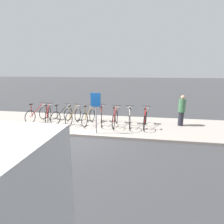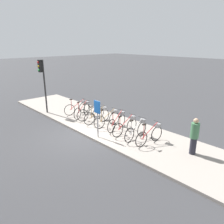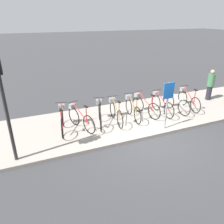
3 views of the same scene
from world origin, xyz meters
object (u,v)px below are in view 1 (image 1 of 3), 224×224
at_px(parked_bicycle_1, 48,114).
at_px(pedestrian, 182,110).
at_px(parked_bicycle_0, 38,113).
at_px(parked_bicycle_6, 115,117).
at_px(parked_bicycle_5, 101,115).
at_px(parked_bicycle_7, 130,117).
at_px(parked_bicycle_8, 145,118).
at_px(sign_post, 96,106).
at_px(parked_bicycle_3, 74,115).
at_px(parked_bicycle_2, 63,114).
at_px(parked_bicycle_4, 89,115).

xyz_separation_m(parked_bicycle_1, pedestrian, (7.00, 0.52, 0.36)).
height_order(parked_bicycle_0, parked_bicycle_6, same).
bearing_deg(pedestrian, parked_bicycle_5, -174.61).
distance_m(parked_bicycle_7, pedestrian, 2.66).
distance_m(parked_bicycle_5, parked_bicycle_8, 2.27).
relative_size(parked_bicycle_1, pedestrian, 1.04).
xyz_separation_m(parked_bicycle_0, sign_post, (3.67, -1.39, 0.80)).
relative_size(parked_bicycle_1, parked_bicycle_5, 0.97).
bearing_deg(sign_post, parked_bicycle_8, 31.23).
distance_m(parked_bicycle_0, parked_bicycle_7, 5.07).
height_order(parked_bicycle_0, parked_bicycle_7, same).
height_order(parked_bicycle_3, parked_bicycle_8, same).
distance_m(parked_bicycle_5, parked_bicycle_7, 1.50).
height_order(parked_bicycle_2, pedestrian, pedestrian).
height_order(parked_bicycle_2, sign_post, sign_post).
bearing_deg(parked_bicycle_6, parked_bicycle_1, 179.85).
bearing_deg(parked_bicycle_6, sign_post, -117.71).
relative_size(parked_bicycle_4, sign_post, 0.93).
relative_size(parked_bicycle_4, pedestrian, 1.09).
distance_m(pedestrian, sign_post, 4.40).
relative_size(parked_bicycle_7, sign_post, 0.93).
distance_m(parked_bicycle_4, parked_bicycle_7, 2.13).
distance_m(parked_bicycle_3, parked_bicycle_7, 2.93).
bearing_deg(parked_bicycle_3, parked_bicycle_6, 0.06).
distance_m(parked_bicycle_0, parked_bicycle_8, 5.85).
distance_m(parked_bicycle_3, sign_post, 2.15).
distance_m(parked_bicycle_1, parked_bicycle_5, 2.93).
height_order(parked_bicycle_1, sign_post, sign_post).
xyz_separation_m(parked_bicycle_5, parked_bicycle_8, (2.27, -0.11, 0.00)).
height_order(parked_bicycle_5, sign_post, sign_post).
height_order(parked_bicycle_0, parked_bicycle_2, same).
bearing_deg(parked_bicycle_8, parked_bicycle_5, 177.14).
relative_size(parked_bicycle_0, parked_bicycle_8, 0.99).
bearing_deg(parked_bicycle_3, parked_bicycle_0, 177.32).
bearing_deg(parked_bicycle_0, parked_bicycle_1, -7.68).
relative_size(parked_bicycle_1, parked_bicycle_3, 0.95).
bearing_deg(parked_bicycle_4, sign_post, -61.83).
height_order(parked_bicycle_5, parked_bicycle_8, same).
bearing_deg(parked_bicycle_7, parked_bicycle_5, 173.81).
bearing_deg(parked_bicycle_7, parked_bicycle_2, 178.74).
bearing_deg(parked_bicycle_5, parked_bicycle_8, -2.86).
height_order(parked_bicycle_4, sign_post, sign_post).
distance_m(parked_bicycle_0, parked_bicycle_1, 0.66).
bearing_deg(parked_bicycle_3, parked_bicycle_1, 179.53).
bearing_deg(parked_bicycle_0, parked_bicycle_4, -0.72).
height_order(parked_bicycle_1, parked_bicycle_5, same).
xyz_separation_m(parked_bicycle_7, sign_post, (-1.40, -1.27, 0.80)).
bearing_deg(parked_bicycle_7, sign_post, -137.72).
bearing_deg(parked_bicycle_4, parked_bicycle_5, 7.35).
xyz_separation_m(parked_bicycle_2, sign_post, (2.18, -1.35, 0.80)).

